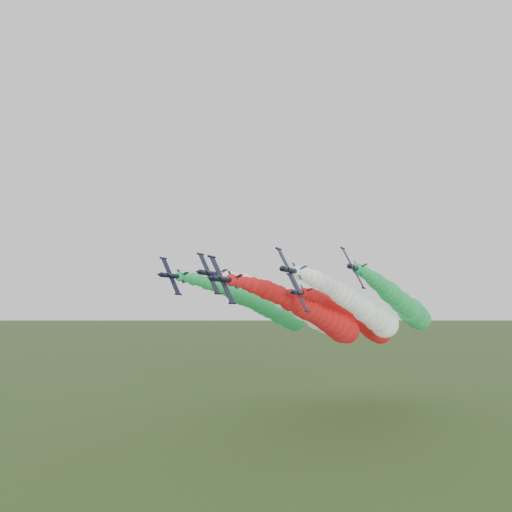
# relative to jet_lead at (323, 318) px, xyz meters

# --- Properties ---
(ground) EXTENTS (3000.00, 3000.00, 0.00)m
(ground) POSITION_rel_jet_lead_xyz_m (2.84, -40.76, -26.64)
(ground) COLOR #415D29
(ground) RESTS_ON ground
(jet_lead) EXTENTS (12.23, 73.62, 19.20)m
(jet_lead) POSITION_rel_jet_lead_xyz_m (0.00, 0.00, 0.00)
(jet_lead) COLOR black
(jet_lead) RESTS_ON ground
(jet_inner_left) EXTENTS (12.27, 73.67, 19.24)m
(jet_inner_left) POSITION_rel_jet_lead_xyz_m (-8.80, 11.16, 2.00)
(jet_inner_left) COLOR black
(jet_inner_left) RESTS_ON ground
(jet_inner_right) EXTENTS (12.77, 74.16, 19.74)m
(jet_inner_right) POSITION_rel_jet_lead_xyz_m (9.08, 8.26, 1.87)
(jet_inner_right) COLOR black
(jet_inner_right) RESTS_ON ground
(jet_outer_left) EXTENTS (11.99, 73.38, 18.96)m
(jet_outer_left) POSITION_rel_jet_lead_xyz_m (-21.45, 15.13, 2.48)
(jet_outer_left) COLOR black
(jet_outer_left) RESTS_ON ground
(jet_outer_right) EXTENTS (12.09, 73.49, 19.06)m
(jet_outer_right) POSITION_rel_jet_lead_xyz_m (17.62, 21.51, 3.05)
(jet_outer_right) COLOR black
(jet_outer_right) RESTS_ON ground
(jet_trail) EXTENTS (12.32, 73.71, 19.29)m
(jet_trail) POSITION_rel_jet_lead_xyz_m (4.92, 25.53, -1.57)
(jet_trail) COLOR black
(jet_trail) RESTS_ON ground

